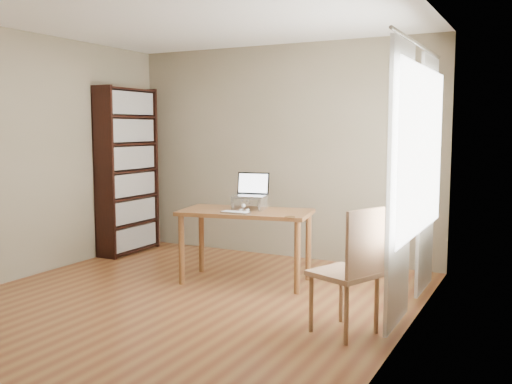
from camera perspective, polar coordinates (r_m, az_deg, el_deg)
name	(u,v)px	position (r m, az deg, el deg)	size (l,w,h in m)	color
room	(179,161)	(5.07, -7.71, 3.09)	(4.04, 4.54, 2.64)	brown
bookshelf	(128,171)	(7.44, -12.72, 2.09)	(0.30, 0.90, 2.10)	black
curtains	(415,177)	(5.06, 15.60, 1.42)	(0.03, 1.90, 2.25)	silver
desk	(246,220)	(5.86, -1.03, -2.86)	(1.42, 0.90, 0.75)	brown
laptop_stand	(249,201)	(5.91, -0.66, -0.96)	(0.32, 0.25, 0.13)	silver
laptop	(252,190)	(5.95, -0.39, 0.17)	(0.38, 0.35, 0.24)	silver
keyboard	(236,212)	(5.65, -2.05, -2.04)	(0.29, 0.13, 0.02)	silver
coaster	(290,217)	(5.41, 3.41, -2.50)	(0.10, 0.10, 0.01)	brown
cat	(251,203)	(5.94, -0.55, -1.15)	(0.23, 0.47, 0.14)	#403932
chair	(354,266)	(4.46, 9.79, -7.29)	(0.58, 0.57, 1.00)	#AA795C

